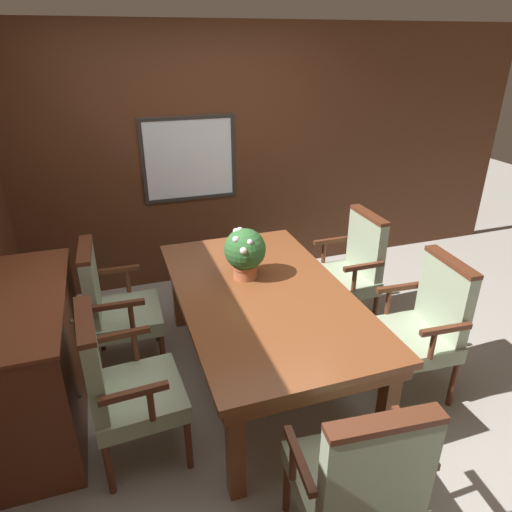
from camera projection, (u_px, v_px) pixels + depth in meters
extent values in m
plane|color=#A39E93|center=(253.00, 386.00, 3.32)|extent=(14.00, 14.00, 0.00)
cube|color=#4C2816|center=(193.00, 162.00, 4.37)|extent=(7.20, 0.06, 2.45)
cube|color=white|center=(189.00, 159.00, 4.31)|extent=(0.82, 0.01, 0.73)
cube|color=#282623|center=(187.00, 118.00, 4.14)|extent=(0.89, 0.02, 0.04)
cube|color=#282623|center=(192.00, 198.00, 4.47)|extent=(0.89, 0.02, 0.03)
cube|color=#282623|center=(143.00, 163.00, 4.18)|extent=(0.04, 0.02, 0.73)
cube|color=#282623|center=(233.00, 156.00, 4.43)|extent=(0.04, 0.02, 0.73)
cube|color=brown|center=(236.00, 448.00, 2.39)|extent=(0.09, 0.09, 0.68)
cube|color=brown|center=(387.00, 408.00, 2.66)|extent=(0.09, 0.09, 0.68)
cube|color=brown|center=(178.00, 290.00, 3.91)|extent=(0.09, 0.09, 0.68)
cube|color=brown|center=(278.00, 274.00, 4.18)|extent=(0.09, 0.09, 0.68)
cube|color=brown|center=(263.00, 303.00, 3.16)|extent=(1.07, 1.92, 0.09)
cube|color=brown|center=(263.00, 294.00, 3.13)|extent=(1.13, 1.98, 0.04)
cylinder|color=#562B19|center=(305.00, 296.00, 4.12)|extent=(0.04, 0.04, 0.37)
cylinder|color=#562B19|center=(328.00, 323.00, 3.73)|extent=(0.04, 0.04, 0.37)
cylinder|color=#562B19|center=(348.00, 288.00, 4.25)|extent=(0.04, 0.04, 0.37)
cylinder|color=#562B19|center=(375.00, 314.00, 3.86)|extent=(0.04, 0.04, 0.37)
cube|color=#93A384|center=(341.00, 281.00, 3.89)|extent=(0.50, 0.52, 0.11)
cube|color=#93A384|center=(366.00, 245.00, 3.82)|extent=(0.08, 0.48, 0.50)
cube|color=#562B19|center=(369.00, 215.00, 3.71)|extent=(0.09, 0.48, 0.03)
cylinder|color=#562B19|center=(324.00, 252.00, 4.04)|extent=(0.04, 0.04, 0.20)
cube|color=#562B19|center=(332.00, 241.00, 4.02)|extent=(0.35, 0.04, 0.04)
cylinder|color=#562B19|center=(354.00, 279.00, 3.58)|extent=(0.04, 0.04, 0.20)
cube|color=#562B19|center=(364.00, 266.00, 3.56)|extent=(0.35, 0.04, 0.04)
cylinder|color=#562B19|center=(368.00, 468.00, 2.47)|extent=(0.04, 0.04, 0.37)
cylinder|color=#562B19|center=(287.00, 485.00, 2.37)|extent=(0.04, 0.04, 0.37)
cube|color=#93A384|center=(349.00, 481.00, 2.12)|extent=(0.56, 0.55, 0.11)
cube|color=#93A384|center=(378.00, 473.00, 1.81)|extent=(0.48, 0.12, 0.50)
cube|color=#562B19|center=(386.00, 423.00, 1.69)|extent=(0.48, 0.13, 0.03)
cylinder|color=#562B19|center=(402.00, 440.00, 2.14)|extent=(0.04, 0.04, 0.20)
cube|color=#562B19|center=(414.00, 436.00, 2.04)|extent=(0.07, 0.35, 0.04)
cylinder|color=#562B19|center=(293.00, 462.00, 2.03)|extent=(0.04, 0.04, 0.20)
cube|color=#562B19|center=(299.00, 459.00, 1.92)|extent=(0.07, 0.35, 0.04)
cylinder|color=#562B19|center=(163.00, 355.00, 3.35)|extent=(0.04, 0.04, 0.37)
cylinder|color=#562B19|center=(157.00, 322.00, 3.75)|extent=(0.04, 0.04, 0.37)
cylinder|color=#562B19|center=(100.00, 366.00, 3.24)|extent=(0.04, 0.04, 0.37)
cylinder|color=#562B19|center=(101.00, 331.00, 3.64)|extent=(0.04, 0.04, 0.37)
cube|color=#93A384|center=(127.00, 316.00, 3.39)|extent=(0.52, 0.53, 0.11)
cube|color=#93A384|center=(91.00, 284.00, 3.21)|extent=(0.09, 0.48, 0.50)
cube|color=#562B19|center=(85.00, 250.00, 3.09)|extent=(0.10, 0.48, 0.03)
cylinder|color=#562B19|center=(131.00, 316.00, 3.10)|extent=(0.04, 0.04, 0.20)
cube|color=#562B19|center=(118.00, 305.00, 3.04)|extent=(0.35, 0.05, 0.04)
cylinder|color=#562B19|center=(128.00, 280.00, 3.57)|extent=(0.04, 0.04, 0.20)
cube|color=#562B19|center=(116.00, 270.00, 3.50)|extent=(0.35, 0.05, 0.04)
cylinder|color=#562B19|center=(362.00, 353.00, 3.37)|extent=(0.04, 0.04, 0.37)
cylinder|color=#562B19|center=(394.00, 395.00, 2.97)|extent=(0.04, 0.04, 0.37)
cylinder|color=#562B19|center=(415.00, 344.00, 3.48)|extent=(0.04, 0.04, 0.37)
cylinder|color=#562B19|center=(453.00, 383.00, 3.08)|extent=(0.04, 0.04, 0.37)
cube|color=#93A384|center=(410.00, 340.00, 3.12)|extent=(0.53, 0.55, 0.11)
cube|color=#93A384|center=(445.00, 297.00, 3.04)|extent=(0.11, 0.48, 0.50)
cube|color=#562B19|center=(452.00, 262.00, 2.93)|extent=(0.12, 0.48, 0.03)
cylinder|color=#562B19|center=(388.00, 301.00, 3.28)|extent=(0.04, 0.04, 0.20)
cube|color=#562B19|center=(399.00, 288.00, 3.26)|extent=(0.35, 0.06, 0.04)
cylinder|color=#562B19|center=(432.00, 345.00, 2.81)|extent=(0.04, 0.04, 0.20)
cube|color=#562B19|center=(446.00, 329.00, 2.79)|extent=(0.35, 0.06, 0.04)
cylinder|color=#562B19|center=(189.00, 444.00, 2.62)|extent=(0.04, 0.04, 0.37)
cylinder|color=#562B19|center=(171.00, 392.00, 3.00)|extent=(0.04, 0.04, 0.37)
cylinder|color=#562B19|center=(109.00, 468.00, 2.47)|extent=(0.04, 0.04, 0.37)
cylinder|color=#562B19|center=(101.00, 411.00, 2.85)|extent=(0.04, 0.04, 0.37)
cube|color=#93A384|center=(139.00, 396.00, 2.63)|extent=(0.53, 0.55, 0.11)
cube|color=#93A384|center=(92.00, 362.00, 2.43)|extent=(0.11, 0.48, 0.50)
cube|color=#562B19|center=(84.00, 320.00, 2.32)|extent=(0.12, 0.48, 0.03)
cylinder|color=#562B19|center=(151.00, 405.00, 2.35)|extent=(0.04, 0.04, 0.20)
cube|color=#562B19|center=(134.00, 393.00, 2.28)|extent=(0.35, 0.06, 0.04)
cylinder|color=#562B19|center=(135.00, 346.00, 2.80)|extent=(0.04, 0.04, 0.20)
cube|color=#562B19|center=(121.00, 335.00, 2.73)|extent=(0.35, 0.06, 0.04)
cylinder|color=#B2603D|center=(245.00, 271.00, 3.29)|extent=(0.17, 0.17, 0.10)
cylinder|color=#B2603D|center=(245.00, 266.00, 3.27)|extent=(0.18, 0.18, 0.02)
sphere|color=#2D602D|center=(245.00, 249.00, 3.21)|extent=(0.30, 0.30, 0.30)
sphere|color=silver|center=(240.00, 230.00, 3.19)|extent=(0.04, 0.04, 0.04)
sphere|color=silver|center=(236.00, 231.00, 3.19)|extent=(0.05, 0.05, 0.05)
sphere|color=silver|center=(250.00, 242.00, 3.08)|extent=(0.04, 0.04, 0.04)
sphere|color=silver|center=(236.00, 240.00, 3.10)|extent=(0.05, 0.05, 0.05)
sphere|color=silver|center=(244.00, 251.00, 3.07)|extent=(0.05, 0.05, 0.05)
sphere|color=silver|center=(239.00, 230.00, 3.18)|extent=(0.04, 0.04, 0.04)
sphere|color=silver|center=(240.00, 232.00, 3.27)|extent=(0.06, 0.06, 0.06)
cube|color=brown|center=(34.00, 363.00, 2.85)|extent=(0.51, 1.29, 0.90)
cube|color=brown|center=(17.00, 299.00, 2.65)|extent=(0.53, 1.32, 0.02)
sphere|color=#4C422D|center=(71.00, 321.00, 2.82)|extent=(0.03, 0.03, 0.03)
sphere|color=#4C422D|center=(80.00, 395.00, 2.72)|extent=(0.03, 0.03, 0.03)
sphere|color=#4C422D|center=(81.00, 340.00, 3.22)|extent=(0.03, 0.03, 0.03)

